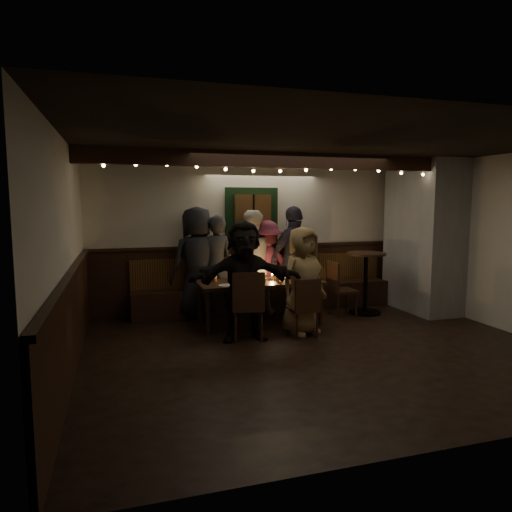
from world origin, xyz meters
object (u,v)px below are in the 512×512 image
object	(u,v)px
chair_end	(338,286)
person_g	(303,281)
person_a	(197,262)
person_b	(216,266)
high_top	(366,275)
person_d	(266,267)
dining_table	(260,285)
chair_near_left	(248,302)
person_c	(251,262)
person_e	(295,259)
person_f	(244,280)
chair_near_right	(305,304)

from	to	relation	value
chair_end	person_g	size ratio (longest dim) A/B	0.59
person_a	person_b	xyz separation A→B (m)	(0.31, -0.04, -0.07)
high_top	person_d	world-z (taller)	person_d
dining_table	high_top	size ratio (longest dim) A/B	1.83
person_d	chair_near_left	bearing A→B (deg)	40.60
person_c	person_e	world-z (taller)	person_e
chair_end	person_a	distance (m)	2.37
dining_table	person_a	distance (m)	1.16
person_c	person_e	xyz separation A→B (m)	(0.79, -0.01, 0.03)
person_a	person_f	xyz separation A→B (m)	(0.40, -1.44, -0.08)
person_d	person_e	size ratio (longest dim) A/B	0.87
dining_table	high_top	xyz separation A→B (m)	(1.95, 0.16, 0.04)
person_b	person_c	xyz separation A→B (m)	(0.60, -0.00, 0.04)
chair_near_left	person_b	size ratio (longest dim) A/B	0.57
person_g	person_c	bearing A→B (deg)	84.92
person_f	dining_table	bearing A→B (deg)	61.63
person_e	person_f	world-z (taller)	person_e
person_e	person_g	size ratio (longest dim) A/B	1.18
person_d	chair_near_right	bearing A→B (deg)	69.61
chair_near_left	person_e	size ratio (longest dim) A/B	0.53
person_e	person_f	distance (m)	1.91
person_a	person_f	bearing A→B (deg)	89.41
person_b	dining_table	bearing A→B (deg)	126.23
chair_end	person_b	world-z (taller)	person_b
chair_near_left	high_top	distance (m)	2.54
person_f	person_g	size ratio (longest dim) A/B	1.07
chair_near_left	chair_near_right	xyz separation A→B (m)	(0.81, -0.08, -0.07)
person_a	person_c	distance (m)	0.91
dining_table	person_g	xyz separation A→B (m)	(0.44, -0.67, 0.15)
person_a	person_g	distance (m)	1.91
person_d	person_g	bearing A→B (deg)	71.61
chair_end	person_f	bearing A→B (deg)	-156.04
person_b	person_e	xyz separation A→B (m)	(1.40, -0.01, 0.07)
person_a	person_c	world-z (taller)	person_a
chair_end	chair_near_left	bearing A→B (deg)	-153.60
chair_end	person_g	world-z (taller)	person_g
dining_table	person_e	world-z (taller)	person_e
chair_near_right	person_c	distance (m)	1.65
person_a	person_g	size ratio (longest dim) A/B	1.18
chair_near_left	person_c	world-z (taller)	person_c
chair_near_right	high_top	bearing A→B (deg)	33.46
high_top	person_e	bearing A→B (deg)	154.23
person_g	dining_table	bearing A→B (deg)	102.54
person_c	person_d	distance (m)	0.29
high_top	person_b	size ratio (longest dim) A/B	0.62
person_e	person_d	bearing A→B (deg)	-22.90
chair_end	person_d	world-z (taller)	person_d
high_top	person_a	distance (m)	2.87
person_e	person_f	xyz separation A→B (m)	(-1.30, -1.39, -0.09)
chair_near_left	person_f	size ratio (longest dim) A/B	0.58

